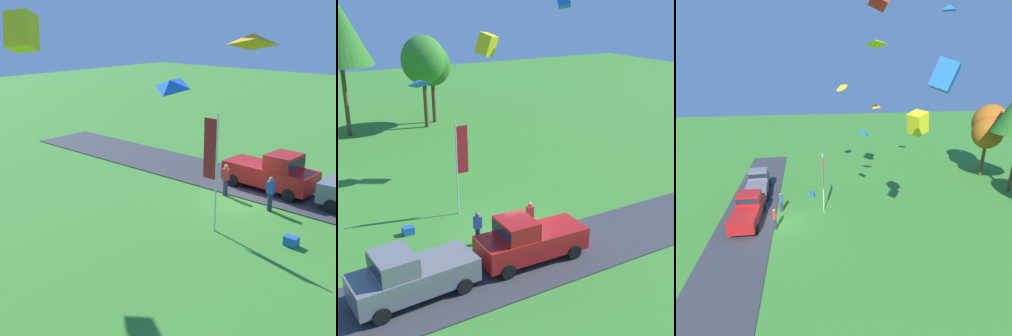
% 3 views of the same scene
% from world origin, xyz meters
% --- Properties ---
extents(ground_plane, '(120.00, 120.00, 0.00)m').
position_xyz_m(ground_plane, '(0.00, 0.00, 0.00)').
color(ground_plane, '#3D842D').
extents(pavement_strip, '(36.00, 4.40, 0.06)m').
position_xyz_m(pavement_strip, '(0.00, -2.41, 0.03)').
color(pavement_strip, '#38383D').
rests_on(pavement_strip, ground).
extents(car_pickup_mid_row, '(5.06, 2.17, 2.14)m').
position_xyz_m(car_pickup_mid_row, '(-0.76, -2.23, 1.11)').
color(car_pickup_mid_row, red).
rests_on(car_pickup_mid_row, ground).
extents(person_watching_sky, '(0.36, 0.24, 1.71)m').
position_xyz_m(person_watching_sky, '(-2.02, 0.23, 0.88)').
color(person_watching_sky, '#2D334C').
rests_on(person_watching_sky, ground).
extents(person_beside_suv, '(0.36, 0.24, 1.71)m').
position_xyz_m(person_beside_suv, '(0.76, -0.05, 0.88)').
color(person_beside_suv, '#2D334C').
rests_on(person_beside_suv, ground).
extents(flag_banner, '(0.71, 0.08, 5.21)m').
position_xyz_m(flag_banner, '(-1.15, 3.84, 3.30)').
color(flag_banner, silver).
rests_on(flag_banner, ground).
extents(cooler_box, '(0.56, 0.40, 0.40)m').
position_xyz_m(cooler_box, '(-4.58, 2.93, 0.20)').
color(cooler_box, blue).
rests_on(cooler_box, ground).
extents(kite_diamond_over_trees, '(1.18, 1.16, 0.47)m').
position_xyz_m(kite_diamond_over_trees, '(-6.23, 9.37, 8.37)').
color(kite_diamond_over_trees, orange).
extents(kite_box_low_drifter, '(1.52, 1.52, 1.61)m').
position_xyz_m(kite_box_low_drifter, '(3.52, 9.45, 8.41)').
color(kite_box_low_drifter, yellow).
extents(kite_diamond_mid_center, '(1.13, 0.87, 0.63)m').
position_xyz_m(kite_diamond_mid_center, '(-1.91, 7.42, 6.76)').
color(kite_diamond_mid_center, blue).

